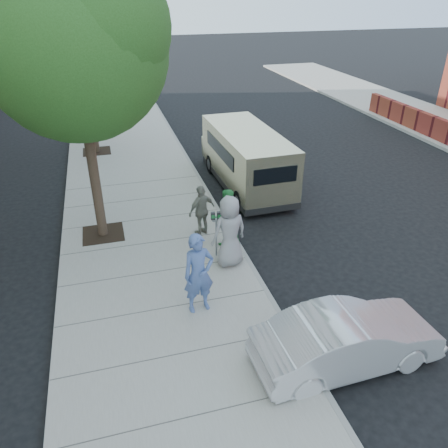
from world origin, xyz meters
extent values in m
plane|color=black|center=(0.00, 0.00, 0.00)|extent=(120.00, 120.00, 0.00)
cube|color=gray|center=(-1.00, 0.00, 0.07)|extent=(5.00, 60.00, 0.15)
cube|color=gray|center=(1.44, 0.00, 0.07)|extent=(0.12, 60.00, 0.16)
cube|color=black|center=(-2.30, 2.40, 0.15)|extent=(1.20, 1.20, 0.01)
cylinder|color=#38281E|center=(-2.30, 2.40, 2.13)|extent=(0.28, 0.28, 3.96)
sphere|color=#264F1A|center=(-2.30, 2.40, 5.38)|extent=(4.60, 4.60, 4.60)
sphere|color=#264F1A|center=(-1.70, 2.00, 5.88)|extent=(3.45, 3.45, 3.45)
sphere|color=#264F1A|center=(-2.80, 2.90, 5.67)|extent=(3.22, 3.22, 3.22)
cube|color=black|center=(-2.30, 10.00, 0.15)|extent=(1.20, 1.20, 0.01)
cylinder|color=#38281E|center=(-2.30, 10.00, 1.91)|extent=(0.28, 0.28, 3.52)
sphere|color=#264F1A|center=(-2.30, 10.00, 4.71)|extent=(3.80, 3.80, 3.80)
sphere|color=#264F1A|center=(-1.70, 9.60, 5.21)|extent=(2.85, 2.85, 2.85)
sphere|color=#264F1A|center=(-2.80, 10.50, 5.01)|extent=(2.66, 2.66, 2.66)
cylinder|color=gray|center=(0.67, 0.35, 0.68)|extent=(0.05, 0.05, 1.06)
cube|color=gray|center=(0.67, 0.35, 1.25)|extent=(0.21, 0.09, 0.08)
cube|color=#2D2D30|center=(0.59, 0.36, 1.38)|extent=(0.13, 0.11, 0.21)
cube|color=#2D2D30|center=(0.75, 0.33, 1.38)|extent=(0.13, 0.11, 0.21)
cube|color=beige|center=(3.01, 4.82, 1.17)|extent=(2.06, 5.28, 1.93)
cube|color=beige|center=(2.94, 7.68, 0.69)|extent=(1.80, 0.58, 0.82)
cube|color=black|center=(3.07, 2.20, 1.50)|extent=(1.45, 0.05, 0.53)
cylinder|color=black|center=(2.12, 6.53, 0.37)|extent=(0.27, 0.74, 0.74)
cylinder|color=black|center=(3.82, 6.57, 0.37)|extent=(0.27, 0.74, 0.74)
cylinder|color=black|center=(2.20, 2.97, 0.37)|extent=(0.27, 0.74, 0.74)
cylinder|color=black|center=(3.90, 3.01, 0.37)|extent=(0.27, 0.74, 0.74)
imported|color=silver|center=(2.18, -3.99, 0.62)|extent=(3.84, 1.47, 1.25)
imported|color=#4D66A4|center=(-0.28, -1.72, 1.12)|extent=(0.76, 0.55, 1.94)
imported|color=green|center=(1.10, 0.85, 1.00)|extent=(0.92, 0.77, 1.70)
imported|color=gray|center=(0.90, -0.13, 1.13)|extent=(1.06, 0.81, 1.95)
imported|color=gray|center=(0.57, 1.60, 0.93)|extent=(0.99, 0.73, 1.56)
camera|label=1|loc=(-1.88, -9.47, 6.74)|focal=35.00mm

